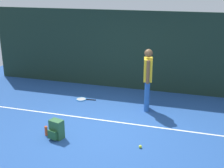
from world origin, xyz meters
name	(u,v)px	position (x,y,z in m)	size (l,w,h in m)	color
ground_plane	(107,128)	(0.00, 0.00, 0.00)	(12.00, 12.00, 0.00)	#234C93
back_fence	(135,51)	(0.00, 3.00, 1.27)	(10.00, 0.10, 2.53)	#192D23
court_line	(112,121)	(0.00, 0.39, 0.00)	(9.00, 0.05, 0.00)	white
tennis_player	(148,76)	(0.70, 1.40, 0.97)	(0.29, 0.52, 1.70)	#2659A5
tennis_racket	(82,99)	(-1.29, 1.57, 0.01)	(0.63, 0.36, 0.03)	black
backpack	(56,130)	(-0.95, -0.79, 0.21)	(0.34, 0.34, 0.44)	#2D6038
tennis_ball_near_player	(140,147)	(0.95, -0.67, 0.03)	(0.07, 0.07, 0.07)	#CCE033
water_bottle	(46,131)	(-1.24, -0.74, 0.11)	(0.07, 0.07, 0.22)	#D84C26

